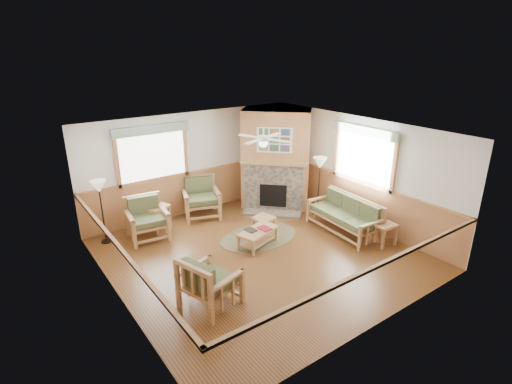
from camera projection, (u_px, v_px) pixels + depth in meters
floor at (260, 254)px, 8.73m from camera, size 6.00×6.00×0.01m
ceiling at (260, 132)px, 7.78m from camera, size 6.00×6.00×0.01m
wall_back at (193, 163)px, 10.53m from camera, size 6.00×0.02×2.70m
wall_front at (379, 255)px, 5.97m from camera, size 6.00×0.02×2.70m
wall_left at (115, 235)px, 6.61m from camera, size 0.02×6.00×2.70m
wall_right at (357, 171)px, 9.90m from camera, size 0.02×6.00×2.70m
wainscot at (260, 231)px, 8.53m from camera, size 6.00×6.00×1.10m
fireplace at (276, 159)px, 10.93m from camera, size 3.11×3.11×2.70m
window_back at (149, 124)px, 9.49m from camera, size 1.90×0.16×1.50m
window_right at (367, 125)px, 9.31m from camera, size 0.16×1.90×1.50m
ceiling_fan at (263, 130)px, 8.19m from camera, size 1.59×1.59×0.36m
sofa at (344, 215)px, 9.61m from camera, size 1.94×0.92×0.87m
armchair_back_left at (147, 219)px, 9.28m from camera, size 0.97×0.97×0.97m
armchair_back_right at (201, 198)px, 10.46m from camera, size 1.16×1.16×1.02m
armchair_left at (210, 281)px, 6.88m from camera, size 1.06×1.06×0.96m
coffee_table at (258, 238)px, 9.03m from camera, size 1.07×0.76×0.39m
end_table_chairs at (156, 218)px, 9.79m from camera, size 0.72×0.71×0.62m
end_table_sofa at (383, 234)px, 9.06m from camera, size 0.52×0.50×0.52m
footstool at (264, 224)px, 9.70m from camera, size 0.53×0.53×0.38m
braided_rug at (259, 237)px, 9.49m from camera, size 2.52×2.52×0.01m
floor_lamp_left at (102, 212)px, 9.00m from camera, size 0.44×0.44×1.51m
floor_lamp_right at (319, 186)px, 10.50m from camera, size 0.45×0.45×1.59m
book_red at (265, 228)px, 9.00m from camera, size 0.24×0.32×0.03m
book_dark at (251, 230)px, 8.93m from camera, size 0.23×0.29×0.03m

